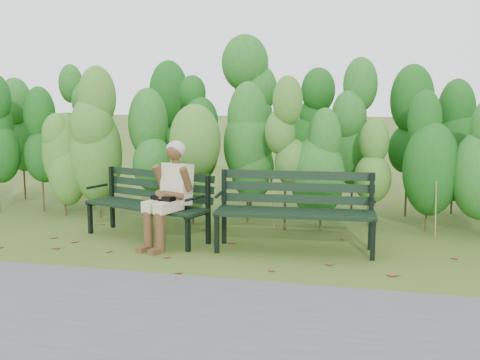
# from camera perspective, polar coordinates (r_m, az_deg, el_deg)

# --- Properties ---
(ground) EXTENTS (80.00, 80.00, 0.00)m
(ground) POSITION_cam_1_polar(r_m,az_deg,el_deg) (6.24, -0.74, -7.30)
(ground) COLOR #425418
(footpath) EXTENTS (60.00, 2.50, 0.01)m
(footpath) POSITION_cam_1_polar(r_m,az_deg,el_deg) (4.26, -8.13, -15.09)
(footpath) COLOR #474749
(footpath) RESTS_ON ground
(hedge_band) EXTENTS (11.04, 1.67, 2.42)m
(hedge_band) POSITION_cam_1_polar(r_m,az_deg,el_deg) (7.83, 2.53, 5.29)
(hedge_band) COLOR #47381E
(hedge_band) RESTS_ON ground
(leaf_litter) EXTENTS (4.85, 1.84, 0.01)m
(leaf_litter) POSITION_cam_1_polar(r_m,az_deg,el_deg) (6.08, -9.75, -7.83)
(leaf_litter) COLOR brown
(leaf_litter) RESTS_ON ground
(bench_left) EXTENTS (1.68, 1.02, 0.80)m
(bench_left) POSITION_cam_1_polar(r_m,az_deg,el_deg) (6.85, -9.01, -1.91)
(bench_left) COLOR black
(bench_left) RESTS_ON ground
(bench_right) EXTENTS (1.77, 0.68, 0.87)m
(bench_right) POSITION_cam_1_polar(r_m,az_deg,el_deg) (6.26, 5.65, -2.47)
(bench_right) COLOR black
(bench_right) RESTS_ON ground
(seated_woman) EXTENTS (0.54, 0.76, 1.20)m
(seated_woman) POSITION_cam_1_polar(r_m,az_deg,el_deg) (6.41, -7.13, -0.77)
(seated_woman) COLOR #C6BA95
(seated_woman) RESTS_ON ground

